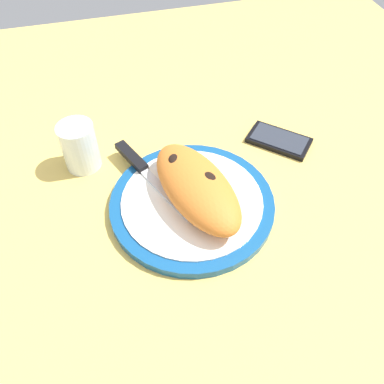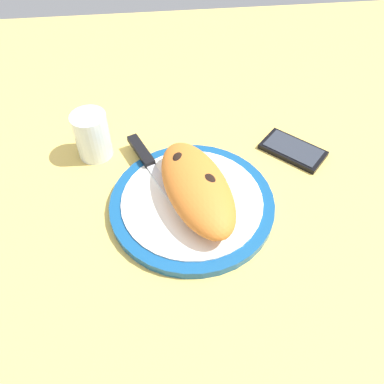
% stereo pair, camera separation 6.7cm
% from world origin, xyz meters
% --- Properties ---
extents(ground_plane, '(1.50, 1.50, 0.03)m').
position_xyz_m(ground_plane, '(0.00, 0.00, -0.01)').
color(ground_plane, '#DBB756').
extents(plate, '(0.28, 0.28, 0.02)m').
position_xyz_m(plate, '(0.00, 0.00, 0.01)').
color(plate, navy).
rests_on(plate, ground_plane).
extents(calzone, '(0.24, 0.15, 0.06)m').
position_xyz_m(calzone, '(0.00, -0.01, 0.05)').
color(calzone, orange).
rests_on(calzone, plate).
extents(fork, '(0.17, 0.04, 0.00)m').
position_xyz_m(fork, '(0.01, -0.05, 0.02)').
color(fork, silver).
rests_on(fork, plate).
extents(knife, '(0.22, 0.10, 0.01)m').
position_xyz_m(knife, '(0.09, 0.07, 0.02)').
color(knife, silver).
rests_on(knife, plate).
extents(smartphone, '(0.13, 0.13, 0.01)m').
position_xyz_m(smartphone, '(0.12, -0.21, 0.01)').
color(smartphone, black).
rests_on(smartphone, ground_plane).
extents(water_glass, '(0.07, 0.07, 0.09)m').
position_xyz_m(water_glass, '(0.15, 0.17, 0.04)').
color(water_glass, silver).
rests_on(water_glass, ground_plane).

